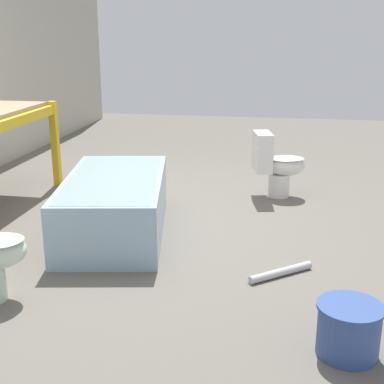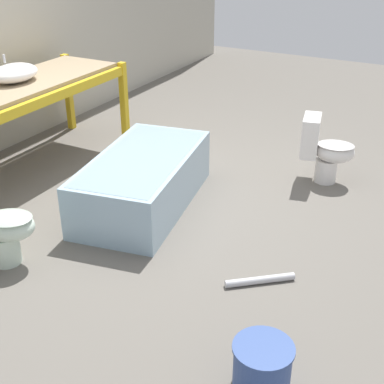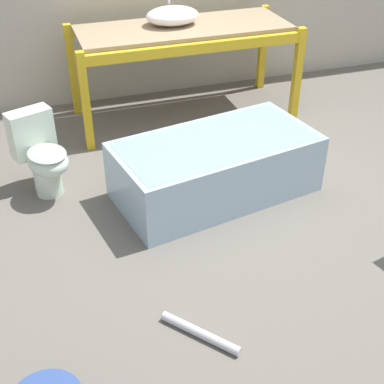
{
  "view_description": "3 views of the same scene",
  "coord_description": "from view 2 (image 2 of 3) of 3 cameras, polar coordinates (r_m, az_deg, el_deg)",
  "views": [
    {
      "loc": [
        -4.01,
        -1.35,
        1.57
      ],
      "look_at": [
        -0.47,
        -0.73,
        0.48
      ],
      "focal_mm": 50.0,
      "sensor_mm": 36.0,
      "label": 1
    },
    {
      "loc": [
        -3.59,
        -2.38,
        2.27
      ],
      "look_at": [
        -0.51,
        -0.73,
        0.46
      ],
      "focal_mm": 50.0,
      "sensor_mm": 36.0,
      "label": 2
    },
    {
      "loc": [
        -1.41,
        -3.28,
        2.33
      ],
      "look_at": [
        -0.53,
        -0.68,
        0.49
      ],
      "focal_mm": 50.0,
      "sensor_mm": 36.0,
      "label": 3
    }
  ],
  "objects": [
    {
      "name": "bucket_white",
      "position": [
        3.01,
        7.5,
        -17.84
      ],
      "size": [
        0.33,
        0.33,
        0.27
      ],
      "color": "#334C8C",
      "rests_on": "ground_plane"
    },
    {
      "name": "loose_pipe",
      "position": [
        3.78,
        7.26,
        -9.31
      ],
      "size": [
        0.36,
        0.42,
        0.05
      ],
      "color": "#B7B7BC",
      "rests_on": "ground_plane"
    },
    {
      "name": "toilet_far",
      "position": [
        5.17,
        13.96,
        4.45
      ],
      "size": [
        0.41,
        0.55,
        0.63
      ],
      "rotation": [
        0.0,
        0.0,
        0.22
      ],
      "color": "white",
      "rests_on": "ground_plane"
    },
    {
      "name": "shelving_rack",
      "position": [
        5.45,
        -17.03,
        10.15
      ],
      "size": [
        2.08,
        0.86,
        0.88
      ],
      "color": "gold",
      "rests_on": "ground_plane"
    },
    {
      "name": "bathtub_main",
      "position": [
        4.63,
        -5.23,
        1.56
      ],
      "size": [
        1.62,
        1.02,
        0.46
      ],
      "rotation": [
        0.0,
        0.0,
        0.18
      ],
      "color": "#99B7CC",
      "rests_on": "ground_plane"
    },
    {
      "name": "sink_basin",
      "position": [
        5.39,
        -18.44,
        11.96
      ],
      "size": [
        0.49,
        0.37,
        0.24
      ],
      "color": "white",
      "rests_on": "shelving_rack"
    },
    {
      "name": "ground_plane",
      "position": [
        4.87,
        -4.68,
        -0.53
      ],
      "size": [
        12.0,
        12.0,
        0.0
      ],
      "primitive_type": "plane",
      "color": "#666059"
    }
  ]
}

